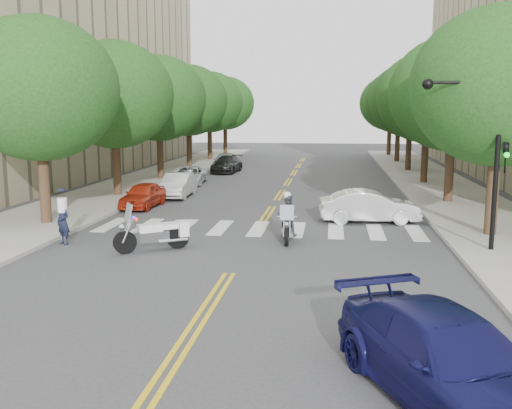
% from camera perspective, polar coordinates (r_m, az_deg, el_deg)
% --- Properties ---
extents(ground, '(140.00, 140.00, 0.00)m').
position_cam_1_polar(ground, '(16.77, -2.65, -6.92)').
color(ground, '#38383A').
rests_on(ground, ground).
extents(sidewalk_left, '(5.00, 60.00, 0.15)m').
position_cam_1_polar(sidewalk_left, '(40.08, -10.44, 2.54)').
color(sidewalk_left, '#9E9991').
rests_on(sidewalk_left, ground).
extents(sidewalk_right, '(5.00, 60.00, 0.15)m').
position_cam_1_polar(sidewalk_right, '(38.68, 17.42, 2.03)').
color(sidewalk_right, '#9E9991').
rests_on(sidewalk_right, ground).
extents(tree_l_0, '(6.40, 6.40, 8.45)m').
position_cam_1_polar(tree_l_0, '(24.79, -20.91, 10.72)').
color(tree_l_0, '#382316').
rests_on(tree_l_0, ground).
extents(tree_l_1, '(6.40, 6.40, 8.45)m').
position_cam_1_polar(tree_l_1, '(32.06, -14.01, 10.58)').
color(tree_l_1, '#382316').
rests_on(tree_l_1, ground).
extents(tree_l_2, '(6.40, 6.40, 8.45)m').
position_cam_1_polar(tree_l_2, '(39.61, -9.70, 10.42)').
color(tree_l_2, '#382316').
rests_on(tree_l_2, ground).
extents(tree_l_3, '(6.40, 6.40, 8.45)m').
position_cam_1_polar(tree_l_3, '(47.31, -6.79, 10.28)').
color(tree_l_3, '#382316').
rests_on(tree_l_3, ground).
extents(tree_l_4, '(6.40, 6.40, 8.45)m').
position_cam_1_polar(tree_l_4, '(55.10, -4.69, 10.17)').
color(tree_l_4, '#382316').
rests_on(tree_l_4, ground).
extents(tree_l_5, '(6.40, 6.40, 8.45)m').
position_cam_1_polar(tree_l_5, '(62.94, -3.12, 10.07)').
color(tree_l_5, '#382316').
rests_on(tree_l_5, ground).
extents(tree_r_0, '(6.40, 6.40, 8.45)m').
position_cam_1_polar(tree_r_0, '(22.64, 23.17, 10.78)').
color(tree_r_0, '#382316').
rests_on(tree_r_0, ground).
extents(tree_r_1, '(6.40, 6.40, 8.45)m').
position_cam_1_polar(tree_r_1, '(30.43, 19.15, 10.44)').
color(tree_r_1, '#382316').
rests_on(tree_r_1, ground).
extents(tree_r_2, '(6.40, 6.40, 8.45)m').
position_cam_1_polar(tree_r_2, '(38.30, 16.77, 10.21)').
color(tree_r_2, '#382316').
rests_on(tree_r_2, ground).
extents(tree_r_3, '(6.40, 6.40, 8.45)m').
position_cam_1_polar(tree_r_3, '(46.22, 15.21, 10.05)').
color(tree_r_3, '#382316').
rests_on(tree_r_3, ground).
extents(tree_r_4, '(6.40, 6.40, 8.45)m').
position_cam_1_polar(tree_r_4, '(54.17, 14.11, 9.94)').
color(tree_r_4, '#382316').
rests_on(tree_r_4, ground).
extents(tree_r_5, '(6.40, 6.40, 8.45)m').
position_cam_1_polar(tree_r_5, '(62.12, 13.29, 9.85)').
color(tree_r_5, '#382316').
rests_on(tree_r_5, ground).
extents(traffic_signal_pole, '(2.82, 0.42, 6.00)m').
position_cam_1_polar(traffic_signal_pole, '(19.95, 21.73, 5.89)').
color(traffic_signal_pole, black).
rests_on(traffic_signal_pole, ground).
extents(motorcycle_police, '(0.78, 2.24, 1.81)m').
position_cam_1_polar(motorcycle_police, '(20.81, 3.14, -1.44)').
color(motorcycle_police, black).
rests_on(motorcycle_police, ground).
extents(motorcycle_parked, '(2.31, 1.70, 1.68)m').
position_cam_1_polar(motorcycle_parked, '(19.64, -9.73, -2.87)').
color(motorcycle_parked, black).
rests_on(motorcycle_parked, ground).
extents(officer_standing, '(0.70, 0.63, 1.61)m').
position_cam_1_polar(officer_standing, '(21.29, -18.72, -1.68)').
color(officer_standing, black).
rests_on(officer_standing, ground).
extents(convertible, '(4.31, 1.86, 1.38)m').
position_cam_1_polar(convertible, '(24.66, 11.26, -0.20)').
color(convertible, white).
rests_on(convertible, ground).
extents(sedan_blue, '(3.98, 5.46, 1.47)m').
position_cam_1_polar(sedan_blue, '(9.97, 18.68, -14.52)').
color(sedan_blue, '#101145').
rests_on(sedan_blue, ground).
extents(parked_car_a, '(1.59, 3.66, 1.23)m').
position_cam_1_polar(parked_car_a, '(28.57, -11.23, 0.93)').
color(parked_car_a, '#B32913').
rests_on(parked_car_a, ground).
extents(parked_car_b, '(1.52, 4.04, 1.32)m').
position_cam_1_polar(parked_car_b, '(31.74, -7.84, 1.93)').
color(parked_car_b, '#BDBDBD').
rests_on(parked_car_b, ground).
extents(parked_car_c, '(2.30, 4.36, 1.17)m').
position_cam_1_polar(parked_car_c, '(37.27, -6.71, 2.92)').
color(parked_car_c, '#BABEC2').
rests_on(parked_car_c, ground).
extents(parked_car_d, '(2.06, 4.51, 1.28)m').
position_cam_1_polar(parked_car_d, '(44.33, -2.93, 4.05)').
color(parked_car_d, black).
rests_on(parked_car_d, ground).
extents(parked_car_e, '(1.76, 4.21, 1.42)m').
position_cam_1_polar(parked_car_e, '(46.32, -3.11, 4.36)').
color(parked_car_e, gray).
rests_on(parked_car_e, ground).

